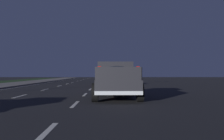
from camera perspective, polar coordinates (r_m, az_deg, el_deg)
The scene contains 5 objects.
ground at distance 27.98m, azimuth -7.38°, elevation -3.30°, with size 144.00×144.00×0.00m, color black.
sidewalk_shoulder at distance 29.72m, azimuth -21.83°, elevation -2.98°, with size 108.00×4.00×0.12m, color slate.
lane_markings at distance 32.04m, azimuth -12.03°, elevation -2.96°, with size 108.72×7.04×0.01m.
pickup_truck at distance 14.21m, azimuth 0.74°, elevation -1.83°, with size 5.45×2.33×1.87m.
sedan_red at distance 29.08m, azimuth -0.17°, elevation -1.66°, with size 4.42×2.05×1.54m.
Camera 1 is at (-0.79, -3.03, 1.25)m, focal length 44.77 mm.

